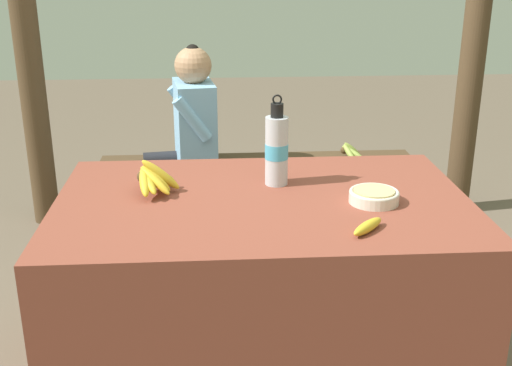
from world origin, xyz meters
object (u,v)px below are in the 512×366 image
at_px(loose_banana_front, 368,226).
at_px(banana_bunch_green, 349,151).
at_px(banana_bunch_ripe, 152,177).
at_px(wooden_bench, 258,171).
at_px(seated_vendor, 187,128).
at_px(serving_bowl, 374,195).
at_px(water_bottle, 277,149).
at_px(support_post_near, 25,29).
at_px(support_post_far, 476,26).

height_order(loose_banana_front, banana_bunch_green, loose_banana_front).
xyz_separation_m(banana_bunch_ripe, wooden_bench, (0.46, 1.26, -0.42)).
xyz_separation_m(banana_bunch_ripe, seated_vendor, (0.07, 1.22, -0.15)).
distance_m(seated_vendor, banana_bunch_green, 0.92).
height_order(serving_bowl, wooden_bench, serving_bowl).
distance_m(wooden_bench, banana_bunch_green, 0.53).
xyz_separation_m(loose_banana_front, wooden_bench, (-0.22, 1.65, -0.38)).
distance_m(banana_bunch_ripe, water_bottle, 0.46).
height_order(serving_bowl, seated_vendor, seated_vendor).
xyz_separation_m(water_bottle, support_post_near, (-1.23, 1.38, 0.28)).
bearing_deg(support_post_far, wooden_bench, -171.89).
relative_size(wooden_bench, banana_bunch_green, 7.85).
distance_m(serving_bowl, support_post_far, 1.89).
relative_size(banana_bunch_ripe, water_bottle, 0.74).
bearing_deg(banana_bunch_green, water_bottle, -114.04).
distance_m(serving_bowl, banana_bunch_green, 1.45).
bearing_deg(support_post_near, banana_bunch_green, -5.80).
bearing_deg(loose_banana_front, seated_vendor, 110.81).
bearing_deg(support_post_near, serving_bowl, -45.79).
relative_size(serving_bowl, water_bottle, 0.51).
relative_size(banana_bunch_ripe, banana_bunch_green, 1.10).
xyz_separation_m(water_bottle, seated_vendor, (-0.37, 1.16, -0.23)).
bearing_deg(loose_banana_front, banana_bunch_green, 79.79).
height_order(water_bottle, loose_banana_front, water_bottle).
height_order(banana_bunch_ripe, serving_bowl, banana_bunch_ripe).
bearing_deg(seated_vendor, wooden_bench, 177.61).
bearing_deg(wooden_bench, loose_banana_front, -82.33).
xyz_separation_m(serving_bowl, wooden_bench, (-0.30, 1.41, -0.39)).
bearing_deg(banana_bunch_green, support_post_near, 174.20).
xyz_separation_m(loose_banana_front, support_post_near, (-1.47, 1.83, 0.40)).
bearing_deg(water_bottle, support_post_far, 47.53).
height_order(banana_bunch_ripe, support_post_near, support_post_near).
relative_size(banana_bunch_ripe, wooden_bench, 0.14).
bearing_deg(water_bottle, seated_vendor, 107.79).
height_order(banana_bunch_ripe, support_post_far, support_post_far).
bearing_deg(banana_bunch_ripe, banana_bunch_green, 52.03).
distance_m(banana_bunch_ripe, banana_bunch_green, 1.63).
xyz_separation_m(banana_bunch_green, support_post_far, (0.73, 0.18, 0.67)).
distance_m(banana_bunch_ripe, serving_bowl, 0.78).
distance_m(water_bottle, seated_vendor, 1.24).
distance_m(loose_banana_front, wooden_bench, 1.71).
distance_m(serving_bowl, seated_vendor, 1.54).
height_order(serving_bowl, water_bottle, water_bottle).
bearing_deg(water_bottle, support_post_near, 131.70).
distance_m(seated_vendor, support_post_near, 1.02).
xyz_separation_m(banana_bunch_ripe, water_bottle, (0.45, 0.06, 0.08)).
relative_size(seated_vendor, support_post_near, 0.47).
distance_m(water_bottle, wooden_bench, 1.30).
bearing_deg(serving_bowl, loose_banana_front, -107.90).
bearing_deg(seated_vendor, water_bottle, 99.80).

